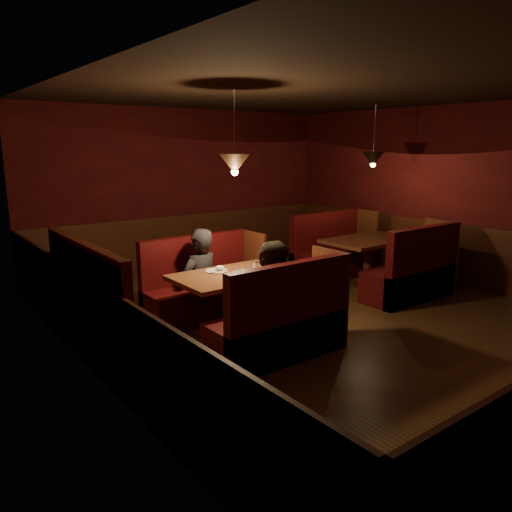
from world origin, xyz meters
TOP-DOWN VIEW (x-y plane):
  - room at (-0.28, 0.04)m, footprint 6.02×7.02m
  - main_table at (-1.26, 0.08)m, footprint 1.46×0.88m
  - main_bench_far at (-1.24, 0.90)m, footprint 1.60×0.57m
  - main_bench_near at (-1.24, -0.75)m, footprint 1.60×0.57m
  - second_table at (1.64, 0.55)m, footprint 1.42×0.91m
  - second_bench_far at (1.68, 1.39)m, footprint 1.57×0.59m
  - second_bench_near at (1.68, -0.30)m, footprint 1.57×0.59m
  - diner_a at (-1.37, 0.73)m, footprint 0.65×0.50m
  - diner_b at (-1.20, -0.60)m, footprint 0.92×0.80m

SIDE VIEW (x-z plane):
  - main_bench_far at x=-1.24m, z-range -0.20..0.89m
  - main_bench_near at x=-1.24m, z-range -0.20..0.89m
  - second_bench_far at x=1.68m, z-range -0.20..0.92m
  - second_bench_near at x=1.68m, z-range -0.20..0.92m
  - second_table at x=1.64m, z-range 0.19..0.99m
  - main_table at x=-1.26m, z-range 0.09..1.11m
  - diner_a at x=-1.37m, z-range 0.00..1.59m
  - diner_b at x=-1.20m, z-range 0.00..1.61m
  - room at x=-0.28m, z-range -0.41..2.51m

